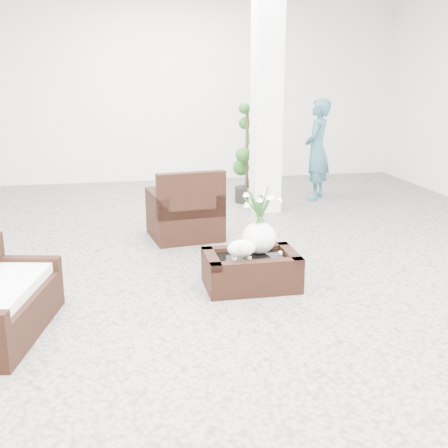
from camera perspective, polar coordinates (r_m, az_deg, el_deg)
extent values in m
plane|color=gray|center=(5.73, -0.19, -5.72)|extent=(11.00, 11.00, 0.00)
cube|color=white|center=(8.35, 4.38, 13.20)|extent=(0.40, 0.40, 3.50)
cube|color=black|center=(5.51, 2.77, -4.88)|extent=(0.90, 0.60, 0.31)
ellipsoid|color=white|center=(5.31, 1.81, -2.69)|extent=(0.28, 0.23, 0.21)
cylinder|color=white|center=(5.55, 5.76, -2.92)|extent=(0.04, 0.04, 0.03)
cube|color=black|center=(7.08, -4.07, 2.17)|extent=(0.95, 0.92, 0.90)
cube|color=black|center=(4.83, -21.91, -6.72)|extent=(0.87, 1.38, 0.68)
imported|color=#315B6D|center=(9.31, 9.48, 7.50)|extent=(0.66, 0.71, 1.64)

